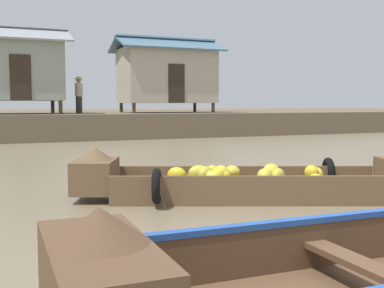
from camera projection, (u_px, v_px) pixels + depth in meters
name	position (u px, v px, depth m)	size (l,w,h in m)	color
ground_plane	(99.00, 160.00, 12.80)	(300.00, 300.00, 0.00)	#7A6B51
riverbank_strip	(38.00, 121.00, 27.87)	(160.00, 20.00, 1.07)	brown
banana_boat	(249.00, 181.00, 7.56)	(5.45, 3.07, 0.82)	brown
stilt_house_mid_right	(18.00, 69.00, 20.28)	(4.18, 3.44, 3.69)	#4C3826
stilt_house_right	(167.00, 75.00, 23.49)	(5.09, 3.15, 3.66)	#4C3826
vendor_person	(79.00, 93.00, 21.28)	(0.44, 0.44, 1.66)	#332D28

